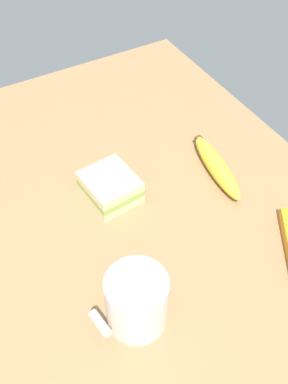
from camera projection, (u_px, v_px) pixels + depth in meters
tabletop at (144, 208)px, 78.25cm from camera, size 90.00×64.00×2.00cm
coffee_mug_black at (137, 301)px, 59.98cm from camera, size 8.38×10.67×9.02cm
sandwich_main at (110, 187)px, 77.14cm from camera, size 9.75×8.94×4.40cm
banana at (217, 167)px, 81.20cm from camera, size 17.13×5.93×3.25cm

